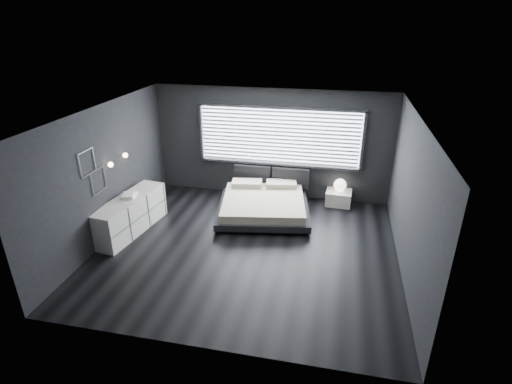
# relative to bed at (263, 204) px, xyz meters

# --- Properties ---
(room) EXTENTS (6.04, 6.00, 2.80)m
(room) POSITION_rel_bed_xyz_m (-0.02, -1.59, 1.14)
(room) COLOR black
(room) RESTS_ON ground
(window) EXTENTS (4.14, 0.09, 1.52)m
(window) POSITION_rel_bed_xyz_m (0.18, 1.11, 1.35)
(window) COLOR white
(window) RESTS_ON ground
(headboard) EXTENTS (1.96, 0.16, 0.52)m
(headboard) POSITION_rel_bed_xyz_m (0.01, 1.05, 0.31)
(headboard) COLOR black
(headboard) RESTS_ON ground
(sconce_near) EXTENTS (0.18, 0.11, 0.11)m
(sconce_near) POSITION_rel_bed_xyz_m (-2.91, -1.54, 1.34)
(sconce_near) COLOR silver
(sconce_near) RESTS_ON ground
(sconce_far) EXTENTS (0.18, 0.11, 0.11)m
(sconce_far) POSITION_rel_bed_xyz_m (-2.91, -0.94, 1.34)
(sconce_far) COLOR silver
(sconce_far) RESTS_ON ground
(wall_art_upper) EXTENTS (0.01, 0.48, 0.48)m
(wall_art_upper) POSITION_rel_bed_xyz_m (-3.00, -2.14, 1.59)
(wall_art_upper) COLOR #47474C
(wall_art_upper) RESTS_ON ground
(wall_art_lower) EXTENTS (0.01, 0.48, 0.48)m
(wall_art_lower) POSITION_rel_bed_xyz_m (-3.00, -1.89, 1.12)
(wall_art_lower) COLOR #47474C
(wall_art_lower) RESTS_ON ground
(bed) EXTENTS (2.44, 2.36, 0.55)m
(bed) POSITION_rel_bed_xyz_m (0.00, 0.00, 0.00)
(bed) COLOR black
(bed) RESTS_ON ground
(nightstand) EXTENTS (0.65, 0.55, 0.36)m
(nightstand) POSITION_rel_bed_xyz_m (1.76, 0.91, -0.07)
(nightstand) COLOR white
(nightstand) RESTS_ON ground
(orb_lamp) EXTENTS (0.31, 0.31, 0.31)m
(orb_lamp) POSITION_rel_bed_xyz_m (1.76, 0.95, 0.26)
(orb_lamp) COLOR white
(orb_lamp) RESTS_ON nightstand
(dresser) EXTENTS (0.84, 2.06, 0.80)m
(dresser) POSITION_rel_bed_xyz_m (-2.70, -1.41, 0.14)
(dresser) COLOR white
(dresser) RESTS_ON ground
(book_stack) EXTENTS (0.35, 0.41, 0.07)m
(book_stack) POSITION_rel_bed_xyz_m (-2.72, -1.34, 0.58)
(book_stack) COLOR white
(book_stack) RESTS_ON dresser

